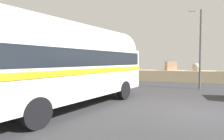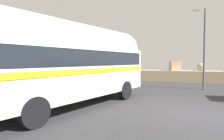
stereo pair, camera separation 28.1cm
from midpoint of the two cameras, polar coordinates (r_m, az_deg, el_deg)
The scene contains 4 objects.
ground at distance 8.10m, azimuth 25.84°, elevation -11.97°, with size 32.00×26.00×0.02m.
breakwater at distance 19.64m, azimuth 21.44°, elevation -1.35°, with size 31.36×1.82×2.46m.
vintage_coach at distance 8.47m, azimuth -10.76°, elevation 2.83°, with size 4.78×8.91×3.70m.
lamp_post at distance 14.67m, azimuth 26.37°, elevation 7.11°, with size 0.94×0.60×5.64m.
Camera 2 is at (-0.91, -7.74, 2.03)m, focal length 30.19 mm.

